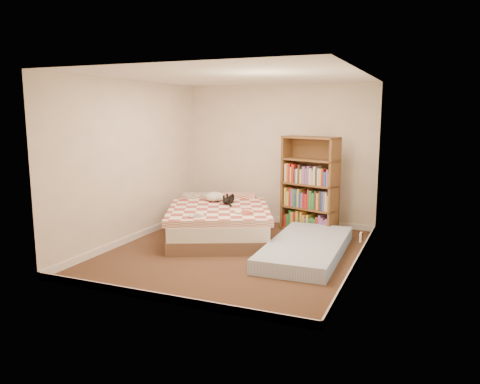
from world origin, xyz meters
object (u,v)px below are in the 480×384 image
at_px(bookshelf, 310,198).
at_px(white_dog, 215,197).
at_px(bed, 220,221).
at_px(black_cat, 229,200).
at_px(floor_mattress, 306,248).

bearing_deg(bookshelf, white_dog, -140.72).
distance_m(bed, bookshelf, 1.58).
relative_size(bed, black_cat, 4.58).
relative_size(bookshelf, black_cat, 2.88).
height_order(bookshelf, floor_mattress, bookshelf).
height_order(bed, white_dog, white_dog).
bearing_deg(bed, white_dog, 103.35).
distance_m(bed, black_cat, 0.39).
bearing_deg(floor_mattress, white_dog, 156.19).
height_order(bed, bookshelf, bookshelf).
distance_m(bed, floor_mattress, 1.64).
xyz_separation_m(floor_mattress, white_dog, (-1.80, 0.73, 0.50)).
bearing_deg(bookshelf, black_cat, -133.82).
relative_size(bed, white_dog, 6.15).
xyz_separation_m(bed, bookshelf, (1.27, 0.88, 0.32)).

